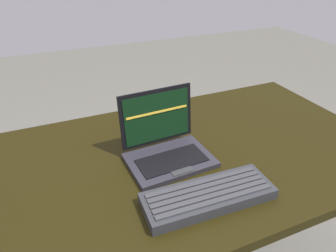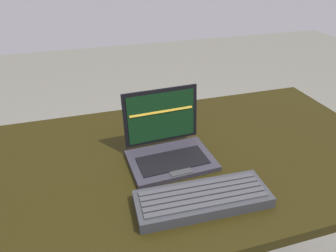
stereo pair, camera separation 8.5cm
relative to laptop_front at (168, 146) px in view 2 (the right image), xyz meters
The scene contains 3 objects.
desk 0.12m from the laptop_front, 19.37° to the right, with size 1.46×0.75×0.75m.
laptop_front is the anchor object (origin of this frame).
external_keyboard 0.22m from the laptop_front, 82.92° to the right, with size 0.35×0.14×0.04m.
Camera 2 is at (-0.24, -0.76, 1.33)m, focal length 32.70 mm.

